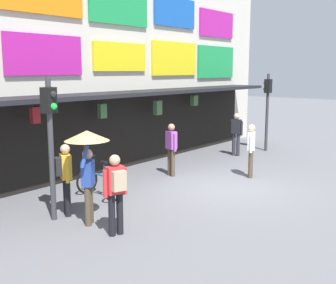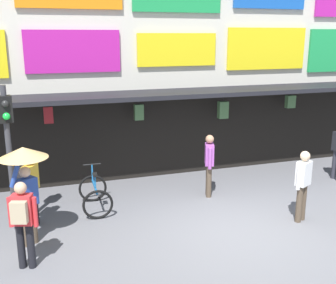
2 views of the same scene
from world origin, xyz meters
TOP-DOWN VIEW (x-y plane):
  - ground_plane at (0.00, 0.00)m, footprint 80.00×80.00m
  - shopfront at (0.00, 4.57)m, footprint 18.00×2.60m
  - traffic_light_near at (-4.63, 1.52)m, footprint 0.32×0.35m
  - bicycle_parked at (-2.80, 2.00)m, footprint 0.76×1.18m
  - pedestrian_in_green at (1.62, -0.10)m, footprint 0.48×0.36m
  - pedestrian_in_black at (-4.40, -0.24)m, footprint 0.51×0.43m
  - pedestrian_with_umbrella at (-4.33, 0.68)m, footprint 0.96×0.96m
  - pedestrian_in_white at (0.21, 1.97)m, footprint 0.32×0.51m
  - pedestrian_in_red at (-4.27, 1.55)m, footprint 0.46×0.48m

SIDE VIEW (x-z plane):
  - ground_plane at x=0.00m, z-range 0.00..0.00m
  - bicycle_parked at x=-2.80m, z-range -0.13..0.92m
  - pedestrian_in_green at x=1.62m, z-range 0.11..1.79m
  - pedestrian_in_white at x=0.21m, z-range 0.11..1.79m
  - pedestrian_in_black at x=-4.40m, z-range 0.14..1.82m
  - pedestrian_in_red at x=-4.27m, z-range 0.14..1.82m
  - pedestrian_with_umbrella at x=-4.33m, z-range 0.60..2.68m
  - traffic_light_near at x=-4.63m, z-range 0.54..3.74m
  - shopfront at x=0.00m, z-range -0.04..7.96m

